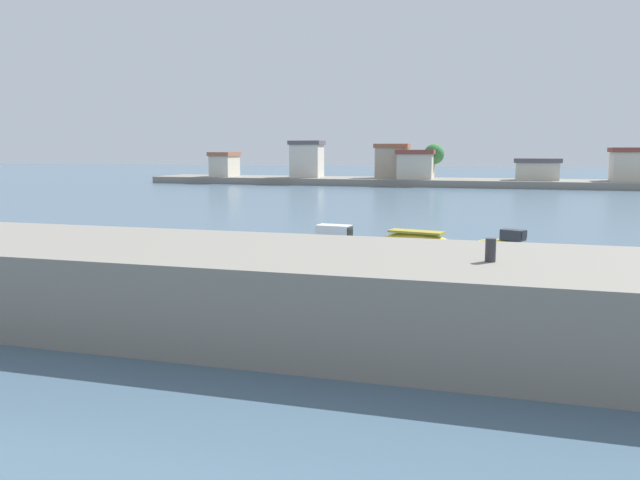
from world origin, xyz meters
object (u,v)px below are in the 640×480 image
moored_boat_1 (233,248)px  moored_boat_4 (504,247)px  mooring_bollard (491,250)px  mooring_buoy_1 (211,239)px  moored_boat_3 (416,239)px  mooring_buoy_2 (486,276)px  moored_boat_2 (338,246)px  moored_boat_0 (147,249)px  mooring_buoy_0 (567,255)px

moored_boat_1 → moored_boat_4: 15.05m
moored_boat_1 → mooring_bollard: bearing=-46.2°
mooring_bollard → mooring_buoy_1: mooring_bollard is taller
moored_boat_3 → mooring_buoy_2: size_ratio=13.89×
mooring_bollard → moored_boat_3: 21.08m
mooring_buoy_1 → moored_boat_3: bearing=7.2°
moored_boat_2 → mooring_buoy_1: 9.94m
moored_boat_3 → mooring_buoy_2: moored_boat_3 is taller
mooring_bollard → mooring_buoy_2: 11.60m
moored_boat_0 → mooring_buoy_1: size_ratio=17.25×
moored_boat_2 → mooring_buoy_1: size_ratio=14.73×
moored_boat_1 → mooring_buoy_1: 6.52m
moored_boat_0 → moored_boat_1: bearing=39.4°
moored_boat_0 → mooring_bollard: bearing=-15.7°
moored_boat_4 → mooring_buoy_2: bearing=-71.4°
moored_boat_4 → mooring_buoy_1: (-18.34, 0.99, -0.44)m
mooring_bollard → mooring_buoy_2: bearing=92.0°
moored_boat_0 → mooring_buoy_2: moored_boat_0 is taller
moored_boat_2 → mooring_buoy_2: moored_boat_2 is taller
moored_boat_0 → mooring_buoy_1: moored_boat_0 is taller
moored_boat_0 → mooring_buoy_0: size_ratio=22.25×
moored_boat_3 → mooring_buoy_1: (-13.11, -1.65, -0.31)m
moored_boat_0 → mooring_buoy_1: 7.04m
mooring_bollard → moored_boat_0: size_ratio=0.12×
moored_boat_2 → mooring_buoy_1: (-9.38, 3.24, -0.46)m
mooring_bollard → moored_boat_0: bearing=147.6°
moored_boat_3 → mooring_buoy_1: size_ratio=13.28×
mooring_bollard → mooring_buoy_2: (-0.38, 11.21, -2.95)m
moored_boat_0 → moored_boat_2: 10.50m
moored_boat_1 → moored_boat_0: bearing=-159.7°
mooring_buoy_1 → mooring_bollard: bearing=-46.1°
mooring_bollard → moored_boat_0: (-18.40, 11.66, -2.54)m
moored_boat_3 → moored_boat_1: bearing=-130.7°
moored_boat_1 → mooring_buoy_0: size_ratio=19.54×
mooring_bollard → mooring_buoy_1: size_ratio=2.04×
moored_boat_4 → moored_boat_0: bearing=-137.0°
mooring_bollard → moored_boat_3: mooring_bollard is taller
mooring_bollard → mooring_buoy_0: size_ratio=2.63×
moored_boat_2 → moored_boat_0: bearing=-153.1°
moored_boat_1 → moored_boat_3: moored_boat_1 is taller
mooring_buoy_1 → mooring_buoy_2: 19.12m
mooring_bollard → moored_boat_4: mooring_bollard is taller
mooring_buoy_0 → mooring_buoy_2: (-4.10, -7.51, 0.03)m
moored_boat_2 → moored_boat_4: size_ratio=1.26×
moored_boat_0 → moored_boat_2: (9.80, 3.78, 0.06)m
mooring_buoy_1 → mooring_buoy_2: bearing=-23.0°
moored_boat_3 → moored_boat_4: 5.87m
moored_boat_4 → mooring_buoy_2: moored_boat_4 is taller
moored_boat_2 → mooring_buoy_2: 9.26m
moored_boat_1 → mooring_buoy_1: (-3.90, 5.21, -0.36)m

